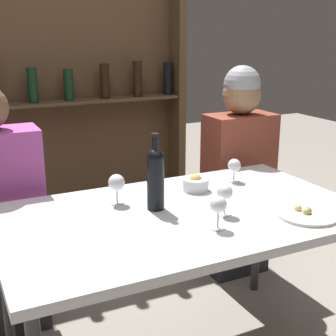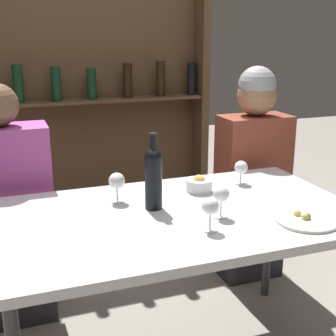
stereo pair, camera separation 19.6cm
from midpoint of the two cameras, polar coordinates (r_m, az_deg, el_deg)
name	(u,v)px [view 2 (the right image)]	position (r m, az deg, el deg)	size (l,w,h in m)	color
dining_table	(179,225)	(1.91, 4.29, -7.01)	(1.46, 0.87, 0.73)	silver
wine_rack_wall	(90,72)	(3.44, -7.83, 11.48)	(1.76, 0.21, 2.24)	#4C3823
wine_bottle	(153,175)	(1.88, 1.18, -0.94)	(0.07, 0.07, 0.32)	black
wine_glass_0	(210,208)	(1.71, 8.48, -4.87)	(0.06, 0.06, 0.13)	silver
wine_glass_1	(241,168)	(2.26, 11.36, -0.07)	(0.06, 0.06, 0.11)	silver
wine_glass_2	(221,195)	(1.83, 9.56, -3.36)	(0.06, 0.06, 0.13)	silver
wine_glass_3	(117,182)	(1.97, -3.46, -1.72)	(0.07, 0.07, 0.13)	silver
food_plate_0	(306,220)	(1.90, 19.36, -6.03)	(0.24, 0.24, 0.04)	silver
snack_bowl	(199,184)	(2.13, 6.43, -2.05)	(0.12, 0.12, 0.08)	white
seated_person_left	(8,216)	(2.38, -16.73, -5.72)	(0.43, 0.22, 1.21)	#26262B
seated_person_right	(252,177)	(2.76, 12.26, -1.12)	(0.39, 0.22, 1.25)	#26262B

